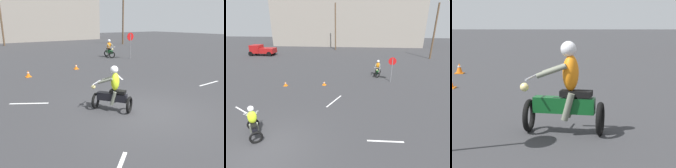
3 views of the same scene
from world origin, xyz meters
TOP-DOWN VIEW (x-y plane):
  - ground_plane at (0.00, 0.00)m, footprint 120.00×120.00m
  - motorcycle_rider_foreground at (-0.93, 0.78)m, footprint 1.31×1.48m
  - motorcycle_rider_background at (6.17, 11.83)m, footprint 0.90×1.56m
  - pickup_truck at (-11.82, 21.97)m, footprint 4.19×2.08m
  - stop_sign at (7.21, 10.00)m, footprint 0.70×0.08m
  - traffic_cone_near_left at (-2.19, 7.86)m, footprint 0.32×0.32m
  - traffic_cone_mid_left at (1.16, 8.40)m, footprint 0.32×0.32m
  - lane_stripe_e at (5.40, 1.01)m, footprint 1.72×0.16m
  - lane_stripe_n at (2.45, 5.19)m, footprint 0.89×2.04m
  - lane_stripe_nw at (-3.30, 3.23)m, footprint 1.36×0.86m
  - utility_pole_near at (15.18, 21.82)m, footprint 0.24×0.24m
  - utility_pole_far at (-0.27, 29.38)m, footprint 0.24×0.24m
  - building_backdrop at (1.40, 37.60)m, footprint 33.53×8.04m

SIDE VIEW (x-z plane):
  - ground_plane at x=0.00m, z-range 0.00..0.00m
  - lane_stripe_e at x=5.40m, z-range 0.00..0.01m
  - lane_stripe_n at x=2.45m, z-range 0.00..0.01m
  - lane_stripe_nw at x=-3.30m, z-range 0.00..0.01m
  - traffic_cone_mid_left at x=1.16m, z-range -0.01..0.34m
  - traffic_cone_near_left at x=-2.19m, z-range -0.01..0.38m
  - motorcycle_rider_foreground at x=-0.93m, z-range -0.10..1.56m
  - motorcycle_rider_background at x=6.17m, z-range -0.10..1.56m
  - pickup_truck at x=-11.82m, z-range 0.06..1.79m
  - stop_sign at x=7.21m, z-range 0.48..2.78m
  - utility_pole_near at x=15.18m, z-range 0.00..7.86m
  - utility_pole_far at x=-0.27m, z-range 0.00..8.71m
  - building_backdrop at x=1.40m, z-range 0.00..9.92m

